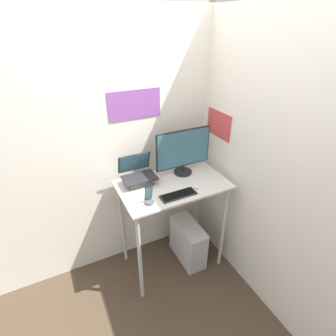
{
  "coord_description": "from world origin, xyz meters",
  "views": [
    {
      "loc": [
        -0.95,
        -1.52,
        2.37
      ],
      "look_at": [
        -0.05,
        0.3,
        1.22
      ],
      "focal_mm": 28.0,
      "sensor_mm": 36.0,
      "label": 1
    }
  ],
  "objects": [
    {
      "name": "keyboard",
      "position": [
        -0.05,
        0.11,
        1.04
      ],
      "size": [
        0.33,
        0.11,
        0.02
      ],
      "color": "black",
      "rests_on": "desk"
    },
    {
      "name": "mouse",
      "position": [
        0.16,
        0.14,
        1.05
      ],
      "size": [
        0.04,
        0.06,
        0.03
      ],
      "color": "white",
      "rests_on": "desk"
    },
    {
      "name": "wall_side_right",
      "position": [
        0.59,
        0.0,
        1.3
      ],
      "size": [
        0.06,
        6.0,
        2.6
      ],
      "color": "silver",
      "rests_on": "ground_plane"
    },
    {
      "name": "wall_back",
      "position": [
        -0.0,
        0.69,
        1.3
      ],
      "size": [
        6.0,
        0.06,
        2.6
      ],
      "color": "silver",
      "rests_on": "ground_plane"
    },
    {
      "name": "monitor",
      "position": [
        0.18,
        0.44,
        1.27
      ],
      "size": [
        0.57,
        0.18,
        0.46
      ],
      "color": "black",
      "rests_on": "desk"
    },
    {
      "name": "computer_tower",
      "position": [
        0.18,
        0.27,
        0.24
      ],
      "size": [
        0.21,
        0.48,
        0.47
      ],
      "color": "silver",
      "rests_on": "ground_plane"
    },
    {
      "name": "desk",
      "position": [
        0.0,
        0.3,
        0.86
      ],
      "size": [
        1.01,
        0.61,
        1.04
      ],
      "color": "beige",
      "rests_on": "ground_plane"
    },
    {
      "name": "ground_plane",
      "position": [
        0.0,
        0.0,
        0.0
      ],
      "size": [
        12.0,
        12.0,
        0.0
      ],
      "primitive_type": "plane",
      "color": "#473828"
    },
    {
      "name": "laptop",
      "position": [
        -0.28,
        0.46,
        1.11
      ],
      "size": [
        0.31,
        0.26,
        0.27
      ],
      "color": "#4C4C51",
      "rests_on": "desk"
    },
    {
      "name": "cell_phone",
      "position": [
        -0.31,
        0.13,
        1.08
      ],
      "size": [
        0.08,
        0.08,
        0.17
      ],
      "color": "#4C4C51",
      "rests_on": "desk"
    }
  ]
}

